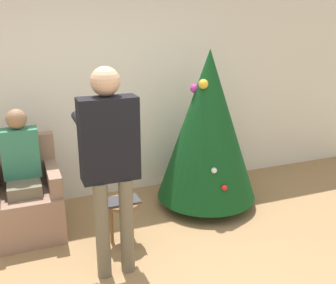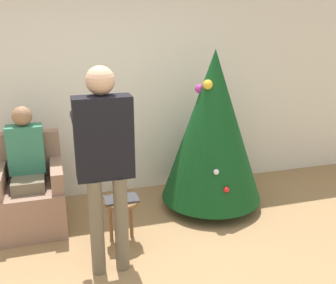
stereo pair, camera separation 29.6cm
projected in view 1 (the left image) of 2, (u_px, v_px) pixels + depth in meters
wall_back at (94, 88)px, 4.62m from camera, size 8.00×0.06×2.70m
christmas_tree at (208, 126)px, 4.44m from camera, size 1.15×1.15×1.83m
armchair at (26, 200)px, 4.04m from camera, size 0.69×0.76×0.97m
person_seated at (22, 167)px, 3.90m from camera, size 0.36×0.46×1.30m
person_standing at (110, 154)px, 3.18m from camera, size 0.48×0.57×1.79m
side_stool at (123, 210)px, 3.79m from camera, size 0.34×0.34×0.45m
laptop at (122, 201)px, 3.76m from camera, size 0.33×0.21×0.02m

